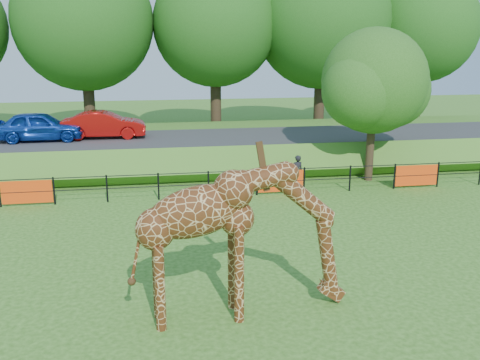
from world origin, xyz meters
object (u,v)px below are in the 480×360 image
at_px(giraffe, 242,241).
at_px(car_red, 104,125).
at_px(car_blue, 40,126).
at_px(visitor, 297,172).
at_px(tree_east, 376,85).

xyz_separation_m(giraffe, car_red, (-4.29, 16.13, 0.29)).
distance_m(giraffe, car_blue, 17.46).
height_order(giraffe, car_red, giraffe).
distance_m(car_red, visitor, 10.30).
bearing_deg(car_red, giraffe, -164.52).
bearing_deg(car_blue, tree_east, -107.93).
relative_size(car_blue, car_red, 1.03).
height_order(car_blue, car_red, car_blue).
bearing_deg(car_blue, visitor, -116.63).
relative_size(car_red, tree_east, 0.60).
bearing_deg(car_red, visitor, -123.92).
height_order(car_red, tree_east, tree_east).
distance_m(visitor, tree_east, 5.21).
relative_size(visitor, tree_east, 0.22).
distance_m(car_red, tree_east, 13.26).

